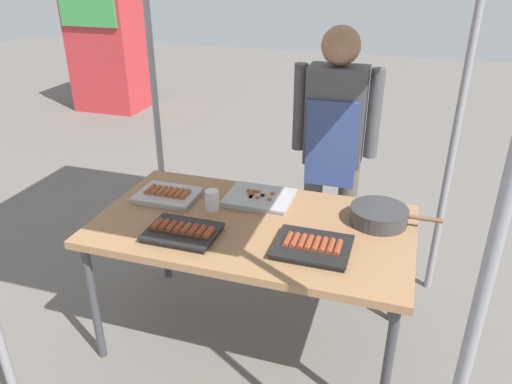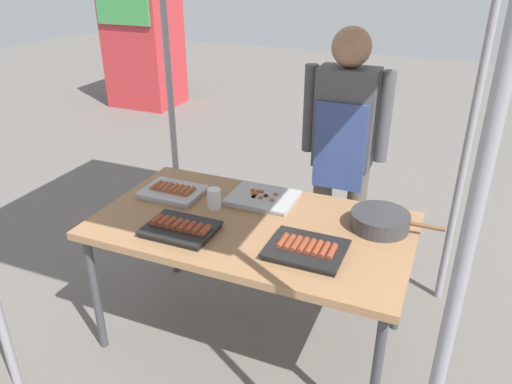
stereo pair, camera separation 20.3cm
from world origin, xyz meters
name	(u,v)px [view 2 (the right image)]	position (x,y,z in m)	size (l,w,h in m)	color
ground_plane	(253,336)	(0.00, 0.00, 0.00)	(18.00, 18.00, 0.00)	#66605B
stall_table	(252,231)	(0.00, 0.00, 0.70)	(1.60, 0.90, 0.75)	#9E724C
tray_grilled_sausages	(173,191)	(-0.54, 0.12, 0.77)	(0.33, 0.26, 0.05)	#ADADB2
tray_meat_skewers	(263,198)	(-0.04, 0.25, 0.77)	(0.36, 0.29, 0.04)	#ADADB2
tray_pork_links	(306,249)	(0.34, -0.16, 0.77)	(0.35, 0.29, 0.05)	black
tray_spring_rolls	(180,228)	(-0.29, -0.23, 0.77)	(0.34, 0.26, 0.06)	black
cooking_wok	(380,220)	(0.61, 0.20, 0.80)	(0.45, 0.29, 0.08)	#38383A
drink_cup_near_edge	(214,199)	(-0.25, 0.07, 0.81)	(0.07, 0.07, 0.11)	white
vendor_woman	(344,142)	(0.27, 0.75, 0.97)	(0.52, 0.23, 1.63)	#595147
neighbor_stall_left	(144,45)	(-3.30, 3.86, 0.83)	(0.89, 0.77, 1.65)	#C63338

